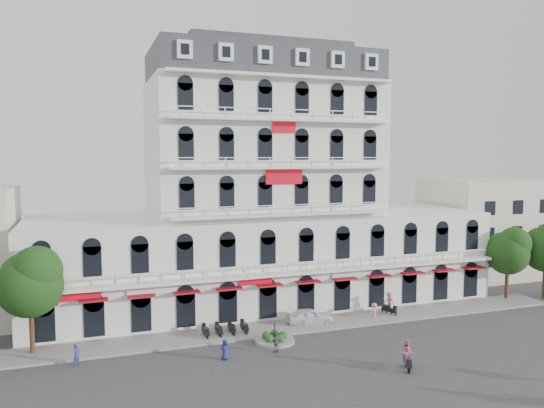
{
  "coord_description": "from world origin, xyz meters",
  "views": [
    {
      "loc": [
        -16.93,
        -32.74,
        14.76
      ],
      "look_at": [
        -1.82,
        10.0,
        10.72
      ],
      "focal_mm": 35.0,
      "sensor_mm": 36.0,
      "label": 1
    }
  ],
  "objects": [
    {
      "name": "ground",
      "position": [
        0.0,
        0.0,
        0.0
      ],
      "size": [
        120.0,
        120.0,
        0.0
      ],
      "primitive_type": "plane",
      "color": "#38383A",
      "rests_on": "ground"
    },
    {
      "name": "sidewalk",
      "position": [
        0.0,
        9.0,
        0.08
      ],
      "size": [
        53.0,
        4.0,
        0.16
      ],
      "primitive_type": "cube",
      "color": "gray",
      "rests_on": "ground"
    },
    {
      "name": "main_building",
      "position": [
        0.0,
        18.0,
        9.96
      ],
      "size": [
        45.0,
        15.0,
        25.8
      ],
      "color": "silver",
      "rests_on": "ground"
    },
    {
      "name": "flank_building_east",
      "position": [
        30.0,
        20.0,
        6.0
      ],
      "size": [
        14.0,
        10.0,
        12.0
      ],
      "primitive_type": "cube",
      "color": "beige",
      "rests_on": "ground"
    },
    {
      "name": "traffic_island",
      "position": [
        -3.0,
        6.0,
        0.26
      ],
      "size": [
        3.2,
        3.2,
        1.6
      ],
      "color": "gray",
      "rests_on": "ground"
    },
    {
      "name": "parked_scooter_row",
      "position": [
        -6.35,
        8.8,
        0.0
      ],
      "size": [
        4.4,
        1.8,
        1.1
      ],
      "primitive_type": null,
      "color": "black",
      "rests_on": "ground"
    },
    {
      "name": "tree_west_inner",
      "position": [
        -20.95,
        9.48,
        5.68
      ],
      "size": [
        4.76,
        4.76,
        8.25
      ],
      "color": "#382314",
      "rests_on": "ground"
    },
    {
      "name": "tree_east_inner",
      "position": [
        24.05,
        9.98,
        5.21
      ],
      "size": [
        4.4,
        4.37,
        7.57
      ],
      "color": "#382314",
      "rests_on": "ground"
    },
    {
      "name": "parked_car",
      "position": [
        1.48,
        9.27,
        0.71
      ],
      "size": [
        4.34,
        2.17,
        1.42
      ],
      "primitive_type": "imported",
      "rotation": [
        0.0,
        0.0,
        1.45
      ],
      "color": "white",
      "rests_on": "ground"
    },
    {
      "name": "rider_southwest",
      "position": [
        3.82,
        -2.29,
        1.13
      ],
      "size": [
        0.94,
        1.61,
        2.2
      ],
      "rotation": [
        0.0,
        0.0,
        1.16
      ],
      "color": "black",
      "rests_on": "ground"
    },
    {
      "name": "rider_center",
      "position": [
        9.49,
        9.18,
        1.19
      ],
      "size": [
        1.04,
        1.62,
        2.24
      ],
      "rotation": [
        0.0,
        0.0,
        5.09
      ],
      "color": "black",
      "rests_on": "ground"
    },
    {
      "name": "pedestrian_left",
      "position": [
        -7.67,
        3.75,
        0.75
      ],
      "size": [
        0.74,
        0.48,
        1.5
      ],
      "primitive_type": "imported",
      "rotation": [
        0.0,
        0.0,
        0.0
      ],
      "color": "navy",
      "rests_on": "ground"
    },
    {
      "name": "pedestrian_mid",
      "position": [
        -3.63,
        3.87,
        0.76
      ],
      "size": [
        0.95,
        0.56,
        1.52
      ],
      "primitive_type": "imported",
      "rotation": [
        0.0,
        0.0,
        3.36
      ],
      "color": "#59575E",
      "rests_on": "ground"
    },
    {
      "name": "pedestrian_right",
      "position": [
        7.6,
        8.67,
        0.75
      ],
      "size": [
        1.1,
        0.85,
        1.5
      ],
      "primitive_type": "imported",
      "rotation": [
        0.0,
        0.0,
        3.48
      ],
      "color": "pink",
      "rests_on": "ground"
    },
    {
      "name": "pedestrian_far",
      "position": [
        -17.86,
        6.23,
        0.79
      ],
      "size": [
        0.66,
        0.69,
        1.58
      ],
      "primitive_type": "imported",
      "rotation": [
        0.0,
        0.0,
        0.9
      ],
      "color": "navy",
      "rests_on": "ground"
    }
  ]
}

